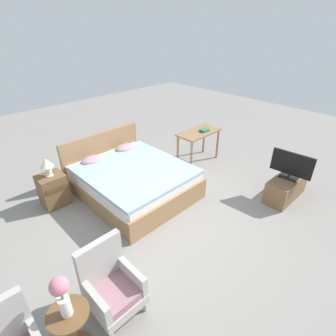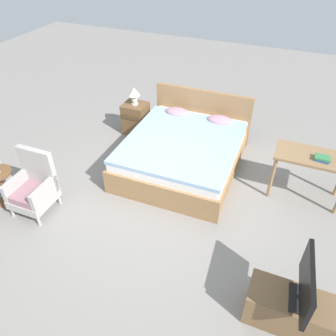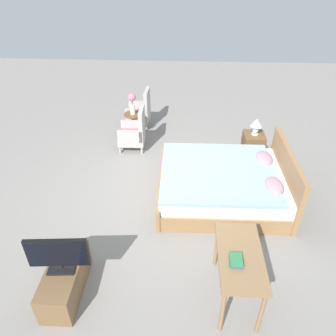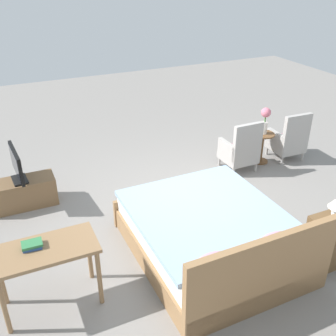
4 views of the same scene
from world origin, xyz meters
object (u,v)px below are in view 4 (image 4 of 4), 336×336
(bed, at_px, (212,236))
(side_table, at_px, (262,144))
(flower_vase, at_px, (265,118))
(tv_flatscreen, at_px, (17,165))
(nightstand, at_px, (329,241))
(book_stack, at_px, (32,245))
(armchair_by_window_left, at_px, (289,140))
(armchair_by_window_right, at_px, (241,150))
(tv_stand, at_px, (23,193))
(vanity_desk, at_px, (46,257))

(bed, height_order, side_table, bed)
(side_table, bearing_deg, flower_vase, 180.00)
(flower_vase, height_order, tv_flatscreen, flower_vase)
(bed, xyz_separation_m, nightstand, (-1.25, 0.67, 0.00))
(tv_flatscreen, relative_size, book_stack, 3.56)
(armchair_by_window_left, xyz_separation_m, book_stack, (4.68, 1.67, 0.40))
(bed, relative_size, nightstand, 3.61)
(armchair_by_window_right, xyz_separation_m, book_stack, (3.64, 1.67, 0.40))
(nightstand, bearing_deg, tv_flatscreen, -41.06)
(bed, distance_m, nightstand, 1.41)
(flower_vase, xyz_separation_m, tv_stand, (4.11, -0.29, -0.64))
(armchair_by_window_left, xyz_separation_m, tv_stand, (4.63, -0.38, -0.16))
(tv_stand, distance_m, tv_flatscreen, 0.47)
(nightstand, xyz_separation_m, book_stack, (3.28, -0.77, 0.48))
(nightstand, bearing_deg, side_table, -109.13)
(armchair_by_window_right, relative_size, tv_flatscreen, 1.26)
(side_table, xyz_separation_m, flower_vase, (-0.00, 0.00, 0.50))
(side_table, height_order, nightstand, nightstand)
(bed, height_order, nightstand, bed)
(side_table, xyz_separation_m, tv_flatscreen, (4.11, -0.29, 0.34))
(flower_vase, relative_size, book_stack, 2.34)
(nightstand, height_order, vanity_desk, vanity_desk)
(bed, relative_size, tv_flatscreen, 2.97)
(nightstand, bearing_deg, flower_vase, -109.13)
(bed, xyz_separation_m, tv_flatscreen, (1.99, -2.15, 0.39))
(tv_stand, bearing_deg, bed, 132.76)
(flower_vase, height_order, book_stack, flower_vase)
(side_table, relative_size, nightstand, 0.94)
(side_table, height_order, book_stack, book_stack)
(bed, distance_m, armchair_by_window_left, 3.18)
(armchair_by_window_left, xyz_separation_m, vanity_desk, (4.57, 1.74, 0.26))
(tv_flatscreen, bearing_deg, armchair_by_window_left, 175.31)
(bed, height_order, vanity_desk, bed)
(armchair_by_window_right, bearing_deg, armchair_by_window_left, -180.00)
(flower_vase, bearing_deg, armchair_by_window_left, 169.95)
(flower_vase, distance_m, tv_flatscreen, 4.13)
(side_table, bearing_deg, tv_stand, -4.00)
(armchair_by_window_right, height_order, book_stack, armchair_by_window_right)
(nightstand, bearing_deg, armchair_by_window_left, -119.83)
(side_table, distance_m, book_stack, 4.54)
(armchair_by_window_right, bearing_deg, vanity_desk, 26.24)
(armchair_by_window_right, xyz_separation_m, flower_vase, (-0.52, -0.09, 0.48))
(armchair_by_window_right, bearing_deg, nightstand, 81.69)
(bed, distance_m, vanity_desk, 1.96)
(armchair_by_window_right, relative_size, tv_stand, 0.96)
(bed, distance_m, book_stack, 2.09)
(armchair_by_window_left, xyz_separation_m, flower_vase, (0.52, -0.09, 0.48))
(side_table, bearing_deg, armchair_by_window_left, 169.95)
(book_stack, bearing_deg, flower_vase, -157.01)
(bed, xyz_separation_m, tv_stand, (1.99, -2.15, -0.08))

